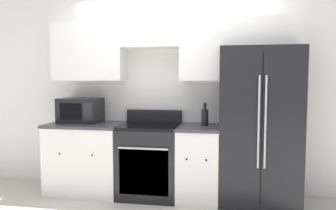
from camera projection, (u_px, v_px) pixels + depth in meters
ground_plane at (163, 206)px, 3.78m from camera, size 12.00×12.00×0.00m
wall_back at (173, 77)px, 4.24m from camera, size 8.00×0.39×2.60m
lower_cabinets_left at (87, 157)px, 4.23m from camera, size 0.96×0.64×0.90m
lower_cabinets_right at (199, 162)px, 3.98m from camera, size 0.51×0.64×0.90m
oven_range at (150, 160)px, 4.09m from camera, size 0.74×0.65×1.06m
refrigerator at (258, 125)px, 3.89m from camera, size 0.91×0.78×1.83m
microwave at (81, 110)px, 4.28m from camera, size 0.53×0.37×0.32m
bottle at (205, 117)px, 3.97m from camera, size 0.09×0.09×0.28m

